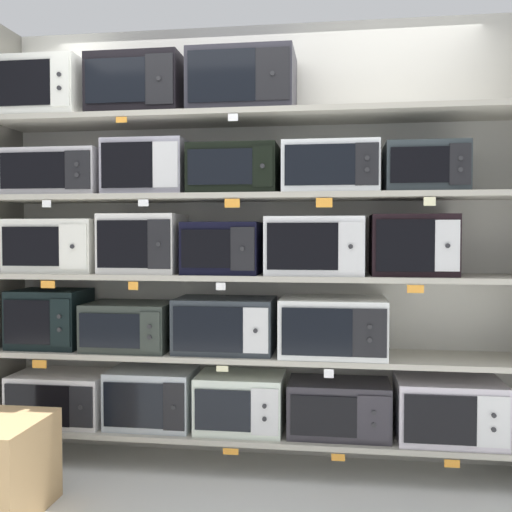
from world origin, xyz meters
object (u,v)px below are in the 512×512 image
Objects in this scene: microwave_8 at (333,326)px; microwave_17 at (331,169)px; microwave_4 at (448,409)px; microwave_0 at (62,397)px; microwave_2 at (241,402)px; microwave_7 at (225,325)px; microwave_5 at (50,318)px; microwave_9 at (58,246)px; microwave_13 at (413,245)px; microwave_16 at (235,171)px; microwave_10 at (144,244)px; microwave_21 at (243,84)px; microwave_3 at (339,408)px; microwave_15 at (149,168)px; microwave_18 at (424,169)px; microwave_14 at (59,174)px; microwave_1 at (152,397)px; microwave_11 at (224,248)px; microwave_12 at (315,246)px; microwave_20 at (139,88)px; microwave_6 at (130,326)px; microwave_19 at (50,91)px.

microwave_8 is 1.13× the size of microwave_17.
microwave_4 is 0.76m from microwave_8.
microwave_0 is 0.97× the size of microwave_8.
microwave_7 is (-0.09, -0.00, 0.44)m from microwave_2.
microwave_9 is at bearing 0.15° from microwave_5.
microwave_16 reaches higher than microwave_13.
microwave_10 is (-0.48, 0.00, 0.46)m from microwave_7.
microwave_0 is 2.11m from microwave_21.
microwave_15 is (-1.09, -0.00, 1.34)m from microwave_3.
microwave_21 is (0.58, -0.00, 0.89)m from microwave_10.
microwave_17 is (-0.64, -0.00, 1.31)m from microwave_4.
microwave_18 is at bearing 0.02° from microwave_7.
microwave_17 reaches higher than microwave_4.
microwave_16 is at bearing 180.00° from microwave_18.
microwave_1 is at bearing 0.00° from microwave_14.
microwave_15 reaches higher than microwave_3.
microwave_8 is at bearing -0.01° from microwave_1.
microwave_11 is at bearing 179.97° from microwave_17.
microwave_0 is at bearing -179.99° from microwave_12.
microwave_5 is 2.14m from microwave_13.
microwave_16 reaches higher than microwave_7.
microwave_1 reaches higher than microwave_0.
microwave_8 is 1.10× the size of microwave_20.
microwave_20 is at bearing 180.00° from microwave_3.
microwave_4 is 1.75m from microwave_16.
microwave_5 is 1.06m from microwave_7.
microwave_16 is (-0.55, 0.00, 0.87)m from microwave_8.
microwave_5 is at bearing -179.99° from microwave_2.
microwave_2 is 0.84× the size of microwave_8.
microwave_13 is at bearing -0.02° from microwave_20.
microwave_21 is (0.10, 0.00, 1.35)m from microwave_7.
microwave_11 is 0.74m from microwave_17.
microwave_13 is 1.06m from microwave_16.
microwave_3 is 1.13× the size of microwave_6.
microwave_12 is 1.79m from microwave_19.
microwave_21 reaches higher than microwave_19.
microwave_21 reaches higher than microwave_1.
microwave_7 is 0.66m from microwave_10.
microwave_20 is (-1.01, 0.00, 0.90)m from microwave_12.
microwave_20 is (-0.02, 0.00, 0.89)m from microwave_10.
microwave_5 is at bearing 180.00° from microwave_4.
microwave_4 is at bearing -0.01° from microwave_6.
microwave_21 is (-1.13, -0.00, 1.79)m from microwave_4.
microwave_15 is 0.71m from microwave_21.
microwave_18 is at bearing 0.00° from microwave_19.
microwave_16 reaches higher than microwave_8.
microwave_17 is 1.21× the size of microwave_18.
microwave_14 reaches higher than microwave_10.
microwave_3 reaches higher than microwave_0.
microwave_20 is 0.91× the size of microwave_21.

